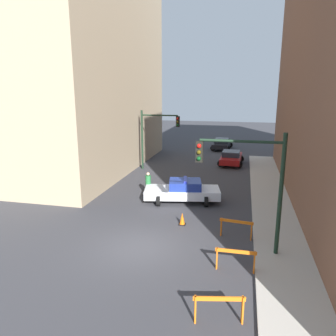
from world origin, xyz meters
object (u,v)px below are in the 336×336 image
object	(u,v)px
barrier_back	(236,226)
traffic_cone	(182,219)
traffic_light_far	(154,132)
parked_car_mid	(222,144)
police_car	(183,191)
parked_car_near	(231,157)
barrier_front	(219,305)
traffic_light_near	(252,175)
barrier_mid	(236,256)
pedestrian_crossing	(148,184)

from	to	relation	value
barrier_back	traffic_cone	bearing A→B (deg)	161.23
traffic_light_far	parked_car_mid	distance (m)	12.93
police_car	parked_car_mid	xyz separation A→B (m)	(1.12, 19.38, -0.05)
parked_car_near	barrier_front	bearing A→B (deg)	-86.17
traffic_light_far	traffic_cone	distance (m)	12.72
barrier_front	barrier_back	distance (m)	6.16
barrier_front	parked_car_near	bearing A→B (deg)	91.47
traffic_light_near	traffic_cone	size ratio (longest dim) A/B	7.93
traffic_light_far	traffic_cone	size ratio (longest dim) A/B	7.93
parked_car_near	traffic_light_near	bearing A→B (deg)	-82.81
police_car	barrier_mid	world-z (taller)	police_car
traffic_light_near	barrier_back	bearing A→B (deg)	111.67
traffic_light_near	barrier_mid	xyz separation A→B (m)	(-0.50, -1.62, -2.91)
parked_car_mid	pedestrian_crossing	world-z (taller)	pedestrian_crossing
police_car	barrier_back	xyz separation A→B (m)	(3.45, -4.55, -0.11)
barrier_mid	parked_car_mid	bearing A→B (deg)	95.06
traffic_light_near	traffic_light_far	world-z (taller)	traffic_light_near
parked_car_mid	pedestrian_crossing	size ratio (longest dim) A/B	2.67
police_car	traffic_light_far	bearing A→B (deg)	16.28
parked_car_mid	barrier_mid	xyz separation A→B (m)	(2.39, -26.95, -0.06)
traffic_light_near	parked_car_mid	world-z (taller)	traffic_light_near
traffic_light_near	barrier_mid	bearing A→B (deg)	-107.09
barrier_back	parked_car_near	bearing A→B (deg)	93.27
police_car	traffic_light_near	bearing A→B (deg)	-156.96
traffic_light_near	barrier_mid	world-z (taller)	traffic_light_near
police_car	barrier_mid	size ratio (longest dim) A/B	3.10
pedestrian_crossing	police_car	bearing A→B (deg)	133.11
traffic_light_far	traffic_cone	world-z (taller)	traffic_light_far
barrier_mid	traffic_cone	distance (m)	4.91
traffic_light_near	barrier_front	bearing A→B (deg)	-100.76
parked_car_near	traffic_cone	xyz separation A→B (m)	(-1.90, -15.03, -0.36)
traffic_light_near	pedestrian_crossing	world-z (taller)	traffic_light_near
parked_car_near	police_car	bearing A→B (deg)	-100.15
traffic_cone	police_car	bearing A→B (deg)	100.07
parked_car_mid	barrier_back	xyz separation A→B (m)	(2.33, -23.93, -0.06)
parked_car_near	pedestrian_crossing	xyz separation A→B (m)	(-4.97, -10.93, 0.19)
traffic_light_near	pedestrian_crossing	size ratio (longest dim) A/B	3.13
traffic_light_far	barrier_front	xyz separation A→B (m)	(7.13, -18.53, -2.78)
barrier_front	barrier_mid	xyz separation A→B (m)	(0.40, 3.12, 0.00)
barrier_front	barrier_back	bearing A→B (deg)	86.78
traffic_light_far	barrier_back	world-z (taller)	traffic_light_far
police_car	traffic_cone	world-z (taller)	police_car
police_car	barrier_back	distance (m)	5.71
barrier_mid	parked_car_near	bearing A→B (deg)	92.93
police_car	barrier_front	xyz separation A→B (m)	(3.10, -10.69, -0.11)
traffic_light_near	traffic_cone	distance (m)	5.22
pedestrian_crossing	barrier_front	xyz separation A→B (m)	(5.54, -11.20, -0.24)
traffic_light_near	barrier_front	size ratio (longest dim) A/B	3.30
traffic_light_far	traffic_cone	xyz separation A→B (m)	(4.66, -11.43, -3.08)
parked_car_near	pedestrian_crossing	bearing A→B (deg)	-112.09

